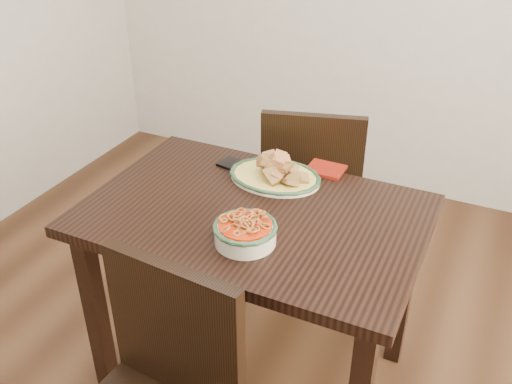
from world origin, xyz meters
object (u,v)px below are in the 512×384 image
at_px(dining_table, 254,237).
at_px(smartphone, 238,166).
at_px(chair_far, 312,187).
at_px(noodle_bowl, 245,230).
at_px(fish_plate, 275,169).

bearing_deg(dining_table, smartphone, 126.31).
relative_size(chair_far, smartphone, 5.80).
height_order(dining_table, noodle_bowl, noodle_bowl).
height_order(fish_plate, smartphone, fish_plate).
bearing_deg(dining_table, chair_far, 91.55).
bearing_deg(noodle_bowl, chair_far, 95.14).
relative_size(dining_table, chair_far, 1.26).
bearing_deg(smartphone, fish_plate, 0.15).
bearing_deg(chair_far, fish_plate, 74.18).
height_order(fish_plate, noodle_bowl, fish_plate).
height_order(noodle_bowl, smartphone, noodle_bowl).
height_order(dining_table, smartphone, smartphone).
bearing_deg(noodle_bowl, smartphone, 119.45).
relative_size(dining_table, fish_plate, 3.34).
bearing_deg(smartphone, dining_table, -44.24).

